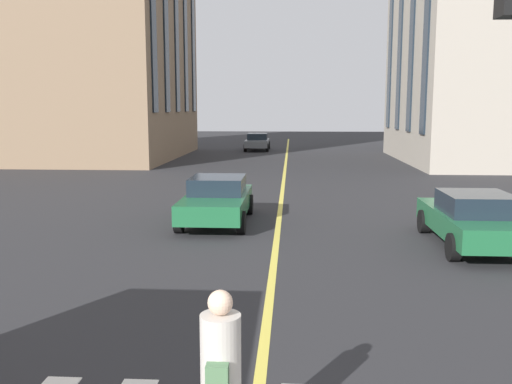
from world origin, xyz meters
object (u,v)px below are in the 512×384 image
car_green_mid (217,199)px  pedestrian_near (221,383)px  car_grey_parked_a (257,142)px  car_green_parked_b (474,219)px

car_green_mid → pedestrian_near: pedestrian_near is taller
car_grey_parked_a → pedestrian_near: 40.81m
car_green_mid → car_green_parked_b: size_ratio=1.00×
car_green_mid → pedestrian_near: 11.77m
car_grey_parked_a → car_green_mid: bearing=-178.9°
car_green_mid → car_green_parked_b: bearing=-110.7°
car_green_mid → pedestrian_near: size_ratio=2.45×
car_grey_parked_a → pedestrian_near: size_ratio=2.45×
car_grey_parked_a → pedestrian_near: bearing=-176.9°
car_green_parked_b → pedestrian_near: (-9.11, 5.16, 0.20)m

